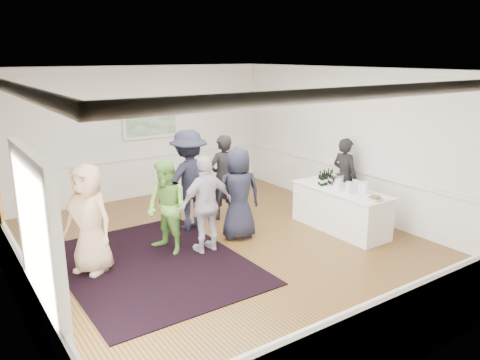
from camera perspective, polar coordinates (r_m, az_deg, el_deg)
floor at (r=8.65m, az=-1.93°, el=-8.41°), size 8.00×8.00×0.00m
ceiling at (r=7.94m, az=-2.14°, el=13.28°), size 7.00×8.00×0.02m
wall_left at (r=7.00m, az=-27.02°, el=-1.92°), size 0.02×8.00×3.20m
wall_right at (r=10.41m, az=14.53°, el=4.37°), size 0.02×8.00×3.20m
wall_back at (r=11.67m, az=-12.65°, el=5.61°), size 7.00×0.02×3.20m
wall_front at (r=5.36m, az=21.67°, el=-6.23°), size 7.00×0.02×3.20m
wainscoting at (r=8.47m, az=-1.96°, el=-5.31°), size 7.00×8.00×1.00m
doorway at (r=5.28m, az=-23.27°, el=-8.84°), size 0.10×1.78×2.56m
landscape_painting at (r=11.74m, az=-10.78°, el=6.65°), size 1.44×0.06×0.66m
area_rug at (r=8.20m, az=-10.54°, el=-10.00°), size 2.85×3.73×0.02m
serving_table at (r=9.65m, az=12.13°, el=-3.49°), size 0.81×2.11×0.86m
bartender at (r=10.43m, az=12.62°, el=0.36°), size 0.46×0.66×1.72m
guest_tan at (r=7.87m, az=-17.98°, el=-4.56°), size 0.96×1.05×1.81m
guest_green at (r=8.34m, az=-8.90°, el=-3.34°), size 0.82×0.95×1.68m
guest_lilac at (r=8.29m, az=-4.11°, el=-3.01°), size 1.04×0.46×1.76m
guest_dark_a at (r=9.40m, az=-6.23°, el=-0.02°), size 1.35×0.83×2.03m
guest_dark_b at (r=9.97m, az=-2.11°, el=0.34°), size 0.68×0.46×1.83m
guest_navy at (r=8.89m, az=-0.20°, el=-1.65°), size 0.99×0.78×1.77m
wine_bottles at (r=9.79m, az=10.43°, el=0.40°), size 0.45×0.23×0.31m
juice_pitchers at (r=9.31m, az=13.67°, el=-0.75°), size 0.42×0.54×0.24m
ice_bucket at (r=9.65m, az=11.76°, el=-0.12°), size 0.26×0.26×0.25m
nut_bowl at (r=8.93m, az=16.15°, el=-2.14°), size 0.28×0.28×0.08m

